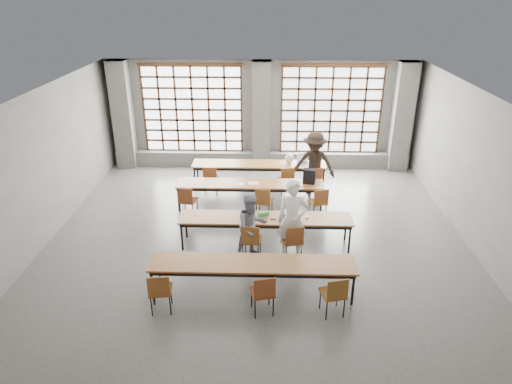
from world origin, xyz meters
TOP-DOWN VIEW (x-y plane):
  - floor at (0.00, 0.00)m, footprint 11.00×11.00m
  - ceiling at (0.00, 0.00)m, footprint 11.00×11.00m
  - wall_back at (0.00, 5.50)m, footprint 10.00×0.00m
  - wall_front at (0.00, -5.50)m, footprint 10.00×0.00m
  - wall_left at (-5.00, 0.00)m, footprint 0.00×11.00m
  - wall_right at (5.00, 0.00)m, footprint 0.00×11.00m
  - column_left at (-4.50, 5.22)m, footprint 0.60×0.55m
  - column_mid at (0.00, 5.22)m, footprint 0.60×0.55m
  - column_right at (4.50, 5.22)m, footprint 0.60×0.55m
  - window_left at (-2.25, 5.42)m, footprint 3.32×0.12m
  - window_right at (2.25, 5.42)m, footprint 3.32×0.12m
  - sill_ledge at (0.00, 5.30)m, footprint 9.80×0.35m
  - desk_row_a at (-0.03, 3.64)m, footprint 4.00×0.70m
  - desk_row_b at (-0.24, 2.16)m, footprint 4.00×0.70m
  - desk_row_c at (0.20, 0.18)m, footprint 4.00×0.70m
  - desk_row_d at (-0.03, -1.70)m, footprint 4.00×0.70m
  - chair_back_left at (-1.43, 3.01)m, footprint 0.42×0.43m
  - chair_back_mid at (0.79, 3.02)m, footprint 0.50×0.50m
  - chair_back_right at (1.59, 3.02)m, footprint 0.53×0.53m
  - chair_mid_left at (-1.86, 1.53)m, footprint 0.49×0.50m
  - chair_mid_centre at (0.14, 1.53)m, footprint 0.50×0.51m
  - chair_mid_right at (1.58, 1.53)m, footprint 0.52×0.52m
  - chair_front_left at (-0.11, -0.45)m, footprint 0.47×0.47m
  - chair_front_right at (0.82, -0.45)m, footprint 0.50×0.51m
  - chair_near_left at (-1.72, -2.33)m, footprint 0.48×0.48m
  - chair_near_mid at (0.19, -2.33)m, footprint 0.51×0.51m
  - chair_near_right at (1.49, -2.33)m, footprint 0.51×0.51m
  - student_male at (0.80, -0.32)m, footprint 0.70×0.47m
  - student_female at (-0.10, -0.32)m, footprint 0.92×0.85m
  - student_back at (1.57, 3.14)m, footprint 1.35×1.01m
  - laptop_front at (0.75, 0.29)m, footprint 0.37×0.32m
  - laptop_back at (1.29, 3.75)m, footprint 0.45×0.43m
  - mouse at (1.15, 0.16)m, footprint 0.11×0.08m
  - green_box at (0.15, 0.26)m, footprint 0.27×0.18m
  - phone at (0.38, 0.08)m, footprint 0.14×0.08m
  - paper_sheet_a at (-0.84, 2.21)m, footprint 0.34×0.29m
  - paper_sheet_b at (-0.54, 2.11)m, footprint 0.33×0.26m
  - paper_sheet_c at (-0.14, 2.16)m, footprint 0.30×0.22m
  - backpack at (1.36, 2.21)m, footprint 0.35×0.26m
  - plastic_bag at (0.87, 3.69)m, footprint 0.30×0.26m
  - red_pouch at (-1.73, -2.25)m, footprint 0.21×0.13m

SIDE VIEW (x-z plane):
  - floor at x=0.00m, z-range 0.00..0.00m
  - sill_ledge at x=0.00m, z-range 0.00..0.50m
  - red_pouch at x=-1.73m, z-range 0.47..0.53m
  - chair_back_left at x=-1.43m, z-range 0.10..0.98m
  - chair_back_mid at x=0.79m, z-range 0.10..0.98m
  - chair_back_right at x=1.59m, z-range 0.10..0.98m
  - chair_mid_left at x=-1.86m, z-range 0.10..0.98m
  - chair_mid_centre at x=0.14m, z-range 0.10..0.98m
  - chair_mid_right at x=1.58m, z-range 0.10..0.98m
  - chair_front_left at x=-0.11m, z-range 0.10..0.98m
  - chair_front_right at x=0.82m, z-range 0.10..0.98m
  - chair_near_left at x=-1.72m, z-range 0.10..0.98m
  - chair_near_mid at x=0.19m, z-range 0.10..0.98m
  - chair_near_right at x=1.49m, z-range 0.10..0.98m
  - desk_row_a at x=-0.03m, z-range 0.30..1.03m
  - desk_row_b at x=-0.24m, z-range 0.30..1.03m
  - desk_row_c at x=0.20m, z-range 0.30..1.03m
  - desk_row_d at x=-0.03m, z-range 0.30..1.03m
  - paper_sheet_a at x=-0.84m, z-range 0.73..0.73m
  - paper_sheet_b at x=-0.54m, z-range 0.73..0.73m
  - paper_sheet_c at x=-0.14m, z-range 0.73..0.73m
  - phone at x=0.38m, z-range 0.73..0.74m
  - mouse at x=1.15m, z-range 0.73..0.77m
  - student_female at x=-0.10m, z-range 0.00..1.53m
  - green_box at x=0.15m, z-range 0.73..0.82m
  - laptop_front at x=0.75m, z-range 0.66..0.92m
  - laptop_back at x=1.29m, z-range 0.66..0.92m
  - plastic_bag at x=0.87m, z-range 0.73..1.02m
  - backpack at x=1.36m, z-range 0.73..1.13m
  - student_back at x=1.57m, z-range 0.00..1.87m
  - student_male at x=0.80m, z-range 0.00..1.87m
  - wall_back at x=0.00m, z-range -3.25..6.75m
  - wall_front at x=0.00m, z-range -3.25..6.75m
  - wall_left at x=-5.00m, z-range -3.75..7.25m
  - wall_right at x=5.00m, z-range -3.75..7.25m
  - column_left at x=-4.50m, z-range 0.00..3.50m
  - column_mid at x=0.00m, z-range 0.00..3.50m
  - column_right at x=4.50m, z-range 0.00..3.50m
  - window_left at x=-2.25m, z-range 0.40..3.40m
  - window_right at x=2.25m, z-range 0.40..3.40m
  - ceiling at x=0.00m, z-range 3.50..3.50m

